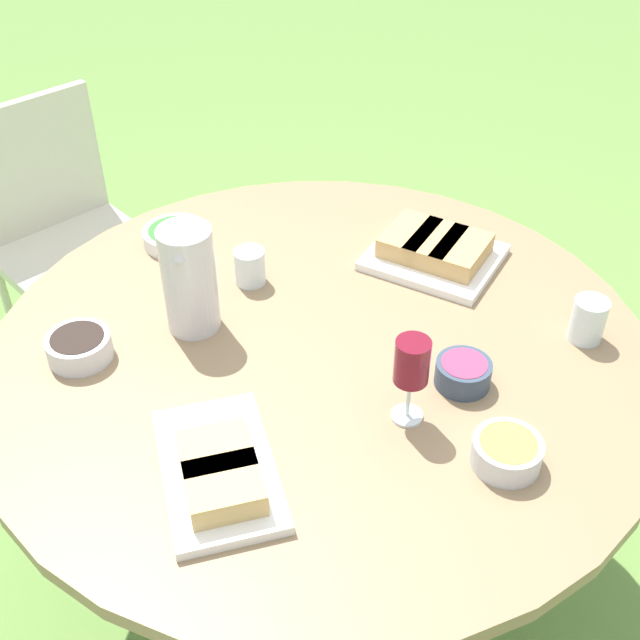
# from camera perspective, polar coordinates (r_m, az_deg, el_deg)

# --- Properties ---
(ground_plane) EXTENTS (40.00, 40.00, 0.00)m
(ground_plane) POSITION_cam_1_polar(r_m,az_deg,el_deg) (2.23, 0.00, -16.82)
(ground_plane) COLOR #668E42
(dining_table) EXTENTS (1.37, 1.37, 0.77)m
(dining_table) POSITION_cam_1_polar(r_m,az_deg,el_deg) (1.73, 0.00, -4.50)
(dining_table) COLOR #4C4C51
(dining_table) RESTS_ON ground_plane
(chair_near_left) EXTENTS (0.61, 0.61, 0.89)m
(chair_near_left) POSITION_cam_1_polar(r_m,az_deg,el_deg) (2.61, -17.93, 6.51)
(chair_near_left) COLOR beige
(chair_near_left) RESTS_ON ground_plane
(water_pitcher) EXTENTS (0.12, 0.11, 0.24)m
(water_pitcher) POSITION_cam_1_polar(r_m,az_deg,el_deg) (1.65, -9.28, 2.86)
(water_pitcher) COLOR silver
(water_pitcher) RESTS_ON dining_table
(wine_glass) EXTENTS (0.06, 0.06, 0.18)m
(wine_glass) POSITION_cam_1_polar(r_m,az_deg,el_deg) (1.42, 6.54, -3.20)
(wine_glass) COLOR silver
(wine_glass) RESTS_ON dining_table
(platter_bread_main) EXTENTS (0.35, 0.37, 0.07)m
(platter_bread_main) POSITION_cam_1_polar(r_m,az_deg,el_deg) (1.90, 8.15, 4.95)
(platter_bread_main) COLOR white
(platter_bread_main) RESTS_ON dining_table
(platter_charcuterie) EXTENTS (0.37, 0.29, 0.07)m
(platter_charcuterie) POSITION_cam_1_polar(r_m,az_deg,el_deg) (1.39, -7.16, -10.59)
(platter_charcuterie) COLOR white
(platter_charcuterie) RESTS_ON dining_table
(bowl_fries) EXTENTS (0.12, 0.12, 0.05)m
(bowl_fries) POSITION_cam_1_polar(r_m,az_deg,el_deg) (1.44, 13.15, -9.08)
(bowl_fries) COLOR silver
(bowl_fries) RESTS_ON dining_table
(bowl_salad) EXTENTS (0.16, 0.16, 0.04)m
(bowl_salad) POSITION_cam_1_polar(r_m,az_deg,el_deg) (1.98, -10.25, 5.95)
(bowl_salad) COLOR white
(bowl_salad) RESTS_ON dining_table
(bowl_olives) EXTENTS (0.13, 0.13, 0.05)m
(bowl_olives) POSITION_cam_1_polar(r_m,az_deg,el_deg) (1.67, -16.77, -1.78)
(bowl_olives) COLOR silver
(bowl_olives) RESTS_ON dining_table
(bowl_dip_red) EXTENTS (0.11, 0.11, 0.05)m
(bowl_dip_red) POSITION_cam_1_polar(r_m,az_deg,el_deg) (1.57, 10.15, -3.66)
(bowl_dip_red) COLOR #334256
(bowl_dip_red) RESTS_ON dining_table
(cup_water_near) EXTENTS (0.07, 0.07, 0.08)m
(cup_water_near) POSITION_cam_1_polar(r_m,az_deg,el_deg) (1.81, -5.01, 3.80)
(cup_water_near) COLOR silver
(cup_water_near) RESTS_ON dining_table
(cup_water_far) EXTENTS (0.07, 0.07, 0.09)m
(cup_water_far) POSITION_cam_1_polar(r_m,az_deg,el_deg) (1.73, 18.53, 0.00)
(cup_water_far) COLOR silver
(cup_water_far) RESTS_ON dining_table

